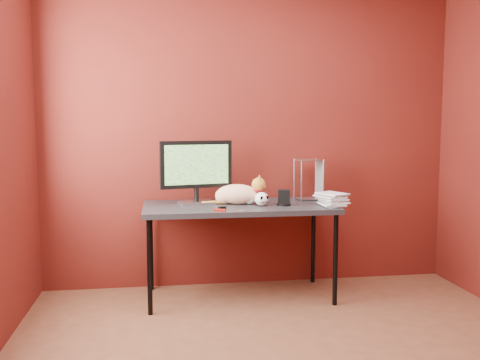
{
  "coord_description": "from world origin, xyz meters",
  "views": [
    {
      "loc": [
        -0.76,
        -2.76,
        1.4
      ],
      "look_at": [
        -0.17,
        1.15,
        0.97
      ],
      "focal_mm": 40.0,
      "sensor_mm": 36.0,
      "label": 1
    }
  ],
  "objects": [
    {
      "name": "cat",
      "position": [
        -0.15,
        1.41,
        0.83
      ],
      "size": [
        0.51,
        0.26,
        0.24
      ],
      "rotation": [
        0.0,
        0.0,
        -0.25
      ],
      "color": "orange",
      "rests_on": "desk"
    },
    {
      "name": "desk",
      "position": [
        -0.15,
        1.37,
        0.7
      ],
      "size": [
        1.5,
        0.7,
        0.75
      ],
      "color": "black",
      "rests_on": "ground"
    },
    {
      "name": "monitor",
      "position": [
        -0.48,
        1.46,
        1.03
      ],
      "size": [
        0.58,
        0.24,
        0.5
      ],
      "rotation": [
        0.0,
        0.0,
        0.22
      ],
      "color": "#A3A3A7",
      "rests_on": "desk"
    },
    {
      "name": "pocket_knife",
      "position": [
        -0.33,
        1.08,
        0.76
      ],
      "size": [
        0.09,
        0.05,
        0.02
      ],
      "primitive_type": "cube",
      "rotation": [
        0.0,
        0.0,
        -0.36
      ],
      "color": "#97150B",
      "rests_on": "desk"
    },
    {
      "name": "black_gadget",
      "position": [
        -0.31,
        1.15,
        0.76
      ],
      "size": [
        0.06,
        0.05,
        0.03
      ],
      "primitive_type": "cube",
      "rotation": [
        0.0,
        0.0,
        0.39
      ],
      "color": "black",
      "rests_on": "desk"
    },
    {
      "name": "book_stack",
      "position": [
        0.48,
        1.2,
        1.32
      ],
      "size": [
        0.25,
        0.28,
        1.14
      ],
      "rotation": [
        0.0,
        0.0,
        0.25
      ],
      "color": "beige",
      "rests_on": "desk"
    },
    {
      "name": "wire_rack",
      "position": [
        0.47,
        1.57,
        0.92
      ],
      "size": [
        0.22,
        0.19,
        0.34
      ],
      "rotation": [
        0.0,
        0.0,
        0.13
      ],
      "color": "#A3A3A7",
      "rests_on": "desk"
    },
    {
      "name": "washer",
      "position": [
        -0.16,
        1.08,
        0.75
      ],
      "size": [
        0.04,
        0.04,
        0.0
      ],
      "primitive_type": "cylinder",
      "color": "#A3A3A7",
      "rests_on": "desk"
    },
    {
      "name": "skull_mug",
      "position": [
        0.02,
        1.28,
        0.81
      ],
      "size": [
        0.11,
        0.12,
        0.11
      ],
      "rotation": [
        0.0,
        0.0,
        0.27
      ],
      "color": "white",
      "rests_on": "desk"
    },
    {
      "name": "speaker",
      "position": [
        0.19,
        1.28,
        0.81
      ],
      "size": [
        0.11,
        0.11,
        0.12
      ],
      "rotation": [
        0.0,
        0.0,
        -0.16
      ],
      "color": "black",
      "rests_on": "desk"
    },
    {
      "name": "room",
      "position": [
        0.0,
        0.0,
        1.45
      ],
      "size": [
        3.52,
        3.52,
        2.61
      ],
      "color": "brown",
      "rests_on": "ground"
    }
  ]
}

